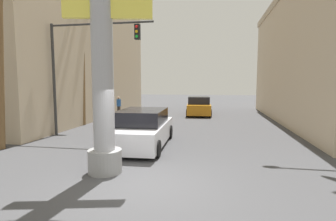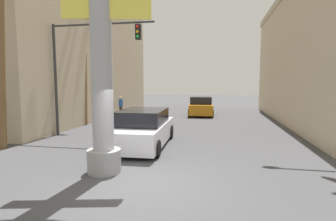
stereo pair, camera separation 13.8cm
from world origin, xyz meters
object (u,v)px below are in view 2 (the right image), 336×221
object	(u,v)px
street_lamp	(319,33)
car_far	(201,106)
palm_tree_near_left	(0,21)
traffic_light_mast	(85,56)
neon_sign_pole	(101,18)
palm_tree_mid_left	(82,47)
car_lead	(143,129)
pedestrian_far_left	(121,105)

from	to	relation	value
street_lamp	car_far	distance (m)	12.36
street_lamp	palm_tree_near_left	world-z (taller)	palm_tree_near_left
traffic_light_mast	car_far	distance (m)	11.84
neon_sign_pole	palm_tree_mid_left	distance (m)	10.06
car_lead	palm_tree_near_left	bearing A→B (deg)	-164.46
palm_tree_near_left	pedestrian_far_left	xyz separation A→B (m)	(0.77, 10.73, -4.16)
car_lead	pedestrian_far_left	distance (m)	10.32
street_lamp	palm_tree_mid_left	bearing A→B (deg)	163.82
neon_sign_pole	palm_tree_near_left	size ratio (longest dim) A/B	1.17
traffic_light_mast	car_lead	xyz separation A→B (m)	(3.39, -1.46, -3.27)
neon_sign_pole	pedestrian_far_left	bearing A→B (deg)	109.17
palm_tree_mid_left	traffic_light_mast	bearing A→B (deg)	-59.31
neon_sign_pole	car_lead	world-z (taller)	neon_sign_pole
car_lead	palm_tree_near_left	size ratio (longest dim) A/B	0.60
neon_sign_pole	palm_tree_mid_left	bearing A→B (deg)	122.08
street_lamp	car_lead	xyz separation A→B (m)	(-7.17, -1.36, -4.01)
neon_sign_pole	car_lead	xyz separation A→B (m)	(0.18, 3.48, -3.78)
traffic_light_mast	car_lead	world-z (taller)	traffic_light_mast
palm_tree_near_left	pedestrian_far_left	size ratio (longest dim) A/B	4.98
neon_sign_pole	street_lamp	xyz separation A→B (m)	(7.35, 4.84, 0.23)
car_far	pedestrian_far_left	bearing A→B (deg)	-158.83
car_far	palm_tree_mid_left	size ratio (longest dim) A/B	0.55
car_far	pedestrian_far_left	distance (m)	6.71
palm_tree_near_left	palm_tree_mid_left	bearing A→B (deg)	91.33
traffic_light_mast	car_lead	bearing A→B (deg)	-23.28
neon_sign_pole	car_far	bearing A→B (deg)	83.09
neon_sign_pole	pedestrian_far_left	world-z (taller)	neon_sign_pole
neon_sign_pole	pedestrian_far_left	distance (m)	13.93
traffic_light_mast	palm_tree_near_left	xyz separation A→B (m)	(-1.98, -2.95, 1.10)
traffic_light_mast	palm_tree_near_left	bearing A→B (deg)	-123.80
pedestrian_far_left	car_lead	bearing A→B (deg)	-63.55
pedestrian_far_left	traffic_light_mast	bearing A→B (deg)	-81.18
car_lead	car_far	world-z (taller)	same
street_lamp	traffic_light_mast	distance (m)	10.59
palm_tree_near_left	palm_tree_mid_left	distance (m)	6.54
street_lamp	traffic_light_mast	bearing A→B (deg)	179.47
car_lead	palm_tree_near_left	world-z (taller)	palm_tree_near_left
traffic_light_mast	pedestrian_far_left	xyz separation A→B (m)	(-1.21, 7.78, -3.06)
street_lamp	pedestrian_far_left	world-z (taller)	street_lamp
traffic_light_mast	pedestrian_far_left	distance (m)	8.45
traffic_light_mast	palm_tree_mid_left	xyz separation A→B (m)	(-2.13, 3.58, 0.99)
traffic_light_mast	car_lead	distance (m)	4.93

